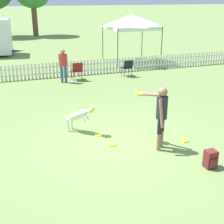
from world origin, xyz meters
The scene contains 12 objects.
ground_plane centered at (0.00, 0.00, 0.00)m, with size 240.00×240.00×0.00m, color olive.
handler_person centered at (0.88, -0.67, 1.04)m, with size 0.63×1.07×1.66m.
leaping_dog centered at (-0.80, 1.02, 0.54)m, with size 0.92×0.92×0.88m.
frisbee_near_handler centered at (-0.20, -0.09, 0.01)m, with size 0.23×0.23×0.02m.
frisbee_near_dog centered at (1.76, -0.52, 0.01)m, with size 0.23×0.23×0.02m.
frisbee_midfield centered at (-0.36, 0.62, 0.01)m, with size 0.23×0.23×0.02m.
backpack_on_grass centered at (1.56, -1.94, 0.21)m, with size 0.26×0.27×0.43m.
picket_fence centered at (0.00, 7.77, 0.37)m, with size 23.58×0.04×0.74m.
folding_chair_blue_left centered at (0.51, 6.83, 0.51)m, with size 0.51×0.52×0.85m.
folding_chair_center centered at (3.01, 6.76, 0.49)m, with size 0.46×0.48×0.82m.
canopy_tent_secondary centered at (4.51, 9.92, 2.34)m, with size 2.68×2.68×2.76m.
spectator_standing centered at (-0.15, 6.66, 0.91)m, with size 0.39×0.27×1.52m.
Camera 1 is at (-2.69, -7.15, 3.75)m, focal length 50.00 mm.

